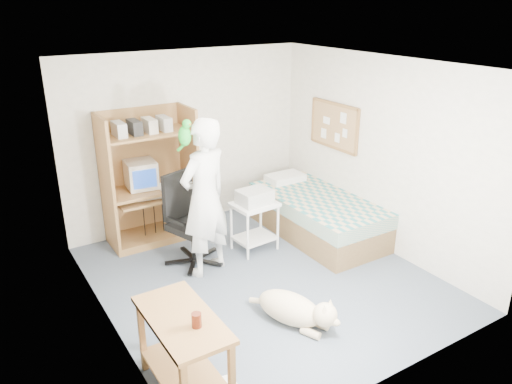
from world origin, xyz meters
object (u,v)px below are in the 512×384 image
at_px(computer_hutch, 149,182).
at_px(printer_cart, 255,219).
at_px(office_chair, 190,232).
at_px(dog, 295,309).
at_px(bed, 317,215).
at_px(person, 205,198).
at_px(side_desk, 183,343).

relative_size(computer_hutch, printer_cart, 2.71).
height_order(office_chair, dog, office_chair).
xyz_separation_m(bed, dog, (-1.51, -1.54, -0.11)).
height_order(bed, person, person).
relative_size(office_chair, dog, 1.13).
bearing_deg(person, printer_cart, 173.15).
distance_m(person, printer_cart, 0.96).
bearing_deg(computer_hutch, office_chair, -80.31).
distance_m(computer_hutch, person, 1.24).
height_order(side_desk, person, person).
relative_size(bed, person, 1.06).
bearing_deg(computer_hutch, bed, -29.29).
relative_size(office_chair, printer_cart, 1.74).
bearing_deg(dog, printer_cart, 49.11).
relative_size(person, dog, 1.88).
height_order(bed, printer_cart, printer_cart).
bearing_deg(dog, bed, 22.63).
distance_m(side_desk, office_chair, 2.27).
bearing_deg(printer_cart, side_desk, -139.01).
xyz_separation_m(dog, printer_cart, (0.52, 1.61, 0.26)).
relative_size(office_chair, person, 0.60).
distance_m(computer_hutch, bed, 2.35).
bearing_deg(office_chair, bed, -25.44).
height_order(bed, dog, bed).
relative_size(computer_hutch, side_desk, 1.80).
height_order(bed, side_desk, side_desk).
bearing_deg(side_desk, person, 58.05).
relative_size(computer_hutch, dog, 1.77).
relative_size(bed, office_chair, 1.75).
xyz_separation_m(side_desk, printer_cart, (1.86, 1.89, -0.05)).
height_order(bed, office_chair, office_chair).
relative_size(bed, dog, 1.99).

